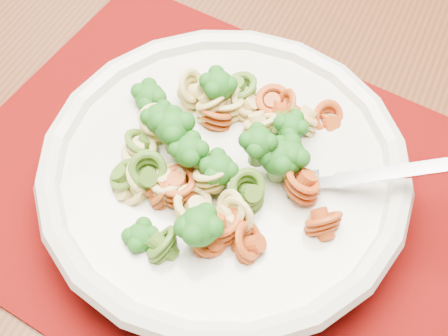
# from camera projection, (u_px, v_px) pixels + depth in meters

# --- Properties ---
(dining_table) EXTENTS (1.54, 1.19, 0.70)m
(dining_table) POSITION_uv_depth(u_px,v_px,m) (302.00, 150.00, 0.65)
(dining_table) COLOR #562D18
(dining_table) RESTS_ON ground
(placemat) EXTENTS (0.53, 0.47, 0.00)m
(placemat) POSITION_uv_depth(u_px,v_px,m) (224.00, 192.00, 0.51)
(placemat) COLOR #550703
(placemat) RESTS_ON dining_table
(pasta_bowl) EXTENTS (0.29, 0.29, 0.05)m
(pasta_bowl) POSITION_uv_depth(u_px,v_px,m) (224.00, 174.00, 0.48)
(pasta_bowl) COLOR beige
(pasta_bowl) RESTS_ON placemat
(pasta_broccoli_heap) EXTENTS (0.24, 0.24, 0.06)m
(pasta_broccoli_heap) POSITION_uv_depth(u_px,v_px,m) (224.00, 164.00, 0.47)
(pasta_broccoli_heap) COLOR tan
(pasta_broccoli_heap) RESTS_ON pasta_bowl
(fork) EXTENTS (0.18, 0.05, 0.08)m
(fork) POSITION_uv_depth(u_px,v_px,m) (303.00, 185.00, 0.46)
(fork) COLOR silver
(fork) RESTS_ON pasta_bowl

